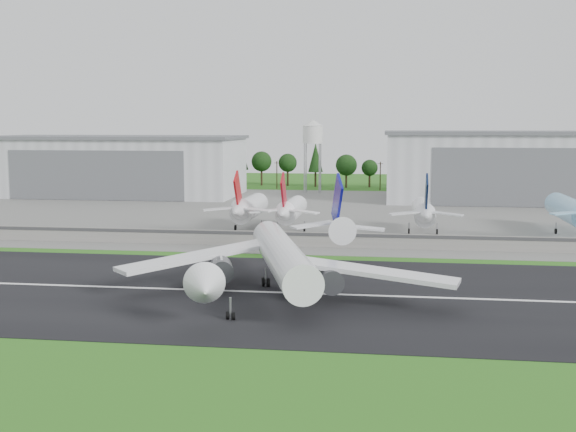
# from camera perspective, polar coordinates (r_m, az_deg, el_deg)

# --- Properties ---
(ground) EXTENTS (600.00, 600.00, 0.00)m
(ground) POSITION_cam_1_polar(r_m,az_deg,el_deg) (111.69, -5.67, -7.12)
(ground) COLOR #215D16
(ground) RESTS_ON ground
(runway) EXTENTS (320.00, 60.00, 0.10)m
(runway) POSITION_cam_1_polar(r_m,az_deg,el_deg) (121.13, -4.55, -5.94)
(runway) COLOR black
(runway) RESTS_ON ground
(runway_centerline) EXTENTS (220.00, 1.00, 0.02)m
(runway_centerline) POSITION_cam_1_polar(r_m,az_deg,el_deg) (121.12, -4.55, -5.92)
(runway_centerline) COLOR white
(runway_centerline) RESTS_ON runway
(apron) EXTENTS (320.00, 150.00, 0.10)m
(apron) POSITION_cam_1_polar(r_m,az_deg,el_deg) (228.22, 1.46, 0.31)
(apron) COLOR slate
(apron) RESTS_ON ground
(blast_fence) EXTENTS (240.00, 0.61, 3.50)m
(blast_fence) POSITION_cam_1_polar(r_m,az_deg,el_deg) (164.18, -1.14, -1.80)
(blast_fence) COLOR gray
(blast_fence) RESTS_ON ground
(hangar_west) EXTENTS (97.00, 44.00, 23.20)m
(hangar_west) POSITION_cam_1_polar(r_m,az_deg,el_deg) (290.44, -13.39, 3.91)
(hangar_west) COLOR silver
(hangar_west) RESTS_ON ground
(hangar_east) EXTENTS (102.00, 47.00, 25.20)m
(hangar_east) POSITION_cam_1_polar(r_m,az_deg,el_deg) (274.82, 18.36, 3.76)
(hangar_east) COLOR silver
(hangar_east) RESTS_ON ground
(water_tower) EXTENTS (8.40, 8.40, 29.40)m
(water_tower) POSITION_cam_1_polar(r_m,az_deg,el_deg) (291.71, 1.97, 6.65)
(water_tower) COLOR #99999E
(water_tower) RESTS_ON ground
(utility_poles) EXTENTS (230.00, 3.00, 12.00)m
(utility_poles) POSITION_cam_1_polar(r_m,az_deg,el_deg) (307.40, 3.17, 2.09)
(utility_poles) COLOR black
(utility_poles) RESTS_ON ground
(treeline) EXTENTS (320.00, 16.00, 22.00)m
(treeline) POSITION_cam_1_polar(r_m,az_deg,el_deg) (322.29, 3.40, 2.33)
(treeline) COLOR black
(treeline) RESTS_ON ground
(main_airliner) EXTENTS (55.11, 58.30, 18.17)m
(main_airliner) POSITION_cam_1_polar(r_m,az_deg,el_deg) (118.15, -0.53, -3.85)
(main_airliner) COLOR white
(main_airliner) RESTS_ON runway
(parked_jet_red_a) EXTENTS (7.36, 31.29, 16.65)m
(parked_jet_red_a) POSITION_cam_1_polar(r_m,az_deg,el_deg) (186.45, -3.23, 0.63)
(parked_jet_red_a) COLOR silver
(parked_jet_red_a) RESTS_ON ground
(parked_jet_red_b) EXTENTS (7.36, 31.29, 16.37)m
(parked_jet_red_b) POSITION_cam_1_polar(r_m,az_deg,el_deg) (184.58, 0.17, 0.49)
(parked_jet_red_b) COLOR white
(parked_jet_red_b) RESTS_ON ground
(parked_jet_navy) EXTENTS (7.36, 31.29, 16.41)m
(parked_jet_navy) POSITION_cam_1_polar(r_m,az_deg,el_deg) (183.07, 10.67, 0.32)
(parked_jet_navy) COLOR silver
(parked_jet_navy) RESTS_ON ground
(parked_jet_skyblue) EXTENTS (7.36, 37.29, 16.86)m
(parked_jet_skyblue) POSITION_cam_1_polar(r_m,az_deg,el_deg) (193.28, 21.57, 0.41)
(parked_jet_skyblue) COLOR #8CCBF2
(parked_jet_skyblue) RESTS_ON ground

